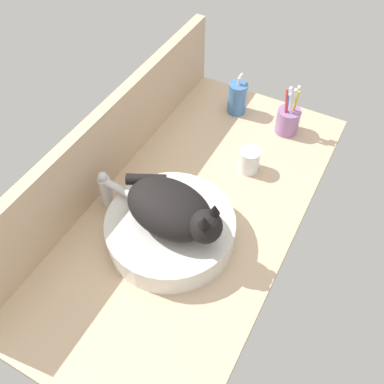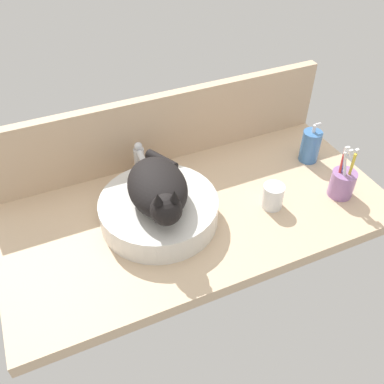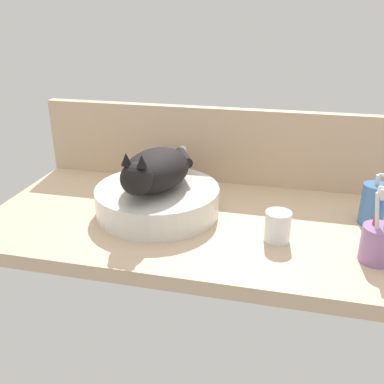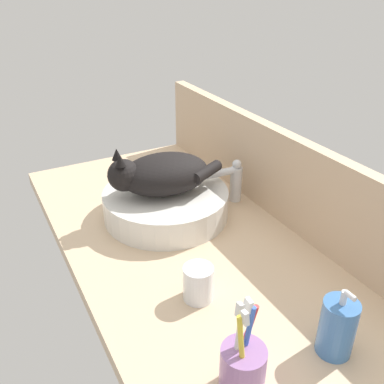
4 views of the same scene
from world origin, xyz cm
name	(u,v)px [view 1 (image 1 of 4)]	position (x,y,z in cm)	size (l,w,h in cm)	color
ground_plane	(192,211)	(0.00, 0.00, -2.00)	(121.52, 61.49, 4.00)	#D1B28E
backsplash_panel	(107,145)	(0.00, 28.95, 12.70)	(121.52, 3.60, 25.40)	#CCAD8C
sink_basin	(169,229)	(-12.45, 0.38, 3.99)	(35.85, 35.85, 7.98)	silver
cat	(172,209)	(-12.57, -0.99, 13.74)	(20.31, 31.79, 14.00)	black
faucet	(108,189)	(-10.78, 21.67, 7.30)	(3.68, 11.86, 13.60)	silver
soap_dispenser	(237,98)	(47.29, 6.90, 5.96)	(6.69, 6.69, 15.04)	#3F72B2
toothbrush_cup	(288,120)	(45.66, -12.95, 5.06)	(7.90, 7.90, 18.71)	#996BA8
water_glass	(249,161)	(22.38, -8.64, 3.61)	(6.69, 6.69, 8.12)	white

